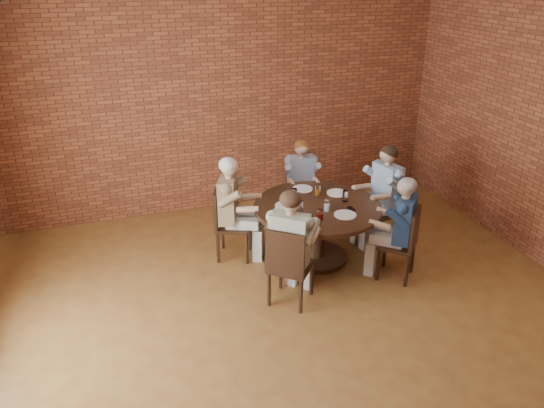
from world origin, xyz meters
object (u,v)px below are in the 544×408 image
object	(u,v)px
diner_d	(291,247)
chair_e	(404,241)
diner_b	(301,184)
diner_e	(399,229)
chair_a	(386,205)
smartphone	(351,209)
chair_c	(227,220)
diner_c	(233,209)
chair_d	(288,264)
chair_b	(300,191)
dining_table	(317,221)
diner_a	(382,195)

from	to	relation	value
diner_d	chair_e	size ratio (longest dim) A/B	1.48
diner_b	diner_e	world-z (taller)	diner_e
chair_a	smartphone	xyz separation A→B (m)	(-0.74, -0.43, 0.25)
chair_c	diner_b	bearing A→B (deg)	-42.90
diner_c	chair_d	distance (m)	1.25
chair_a	diner_e	size ratio (longest dim) A/B	0.74
chair_a	chair_e	distance (m)	0.96
chair_a	diner_b	size ratio (longest dim) A/B	0.76
chair_b	diner_d	distance (m)	1.97
chair_d	dining_table	bearing A→B (deg)	-90.00
chair_a	diner_a	distance (m)	0.18
chair_b	diner_d	world-z (taller)	diner_d
chair_b	smartphone	world-z (taller)	chair_b
diner_d	dining_table	bearing A→B (deg)	-90.00
chair_a	chair_b	bearing A→B (deg)	-143.94
diner_b	diner_c	world-z (taller)	diner_c
diner_c	diner_a	bearing A→B (deg)	-73.72
diner_e	smartphone	world-z (taller)	diner_e
diner_a	diner_d	world-z (taller)	diner_d
diner_d	smartphone	bearing A→B (deg)	-112.11
chair_a	chair_e	world-z (taller)	chair_a
chair_a	chair_c	xyz separation A→B (m)	(-2.11, 0.24, -0.00)
diner_e	smartphone	size ratio (longest dim) A/B	9.81
diner_a	diner_d	bearing A→B (deg)	-70.60
dining_table	chair_a	size ratio (longest dim) A/B	1.66
diner_c	diner_e	world-z (taller)	diner_c
diner_a	chair_e	bearing A→B (deg)	-23.06
diner_a	chair_e	distance (m)	0.94
chair_b	diner_e	distance (m)	1.81
diner_b	diner_d	distance (m)	1.89
dining_table	smartphone	distance (m)	0.46
chair_c	smartphone	world-z (taller)	chair_c
diner_c	chair_b	bearing A→B (deg)	-37.59
dining_table	diner_d	bearing A→B (deg)	-129.92
chair_e	diner_e	bearing A→B (deg)	-90.00
diner_b	diner_d	size ratio (longest dim) A/B	0.93
chair_b	chair_c	xyz separation A→B (m)	(-1.21, -0.62, 0.02)
dining_table	smartphone	xyz separation A→B (m)	(0.33, -0.23, 0.23)
chair_b	diner_e	size ratio (longest dim) A/B	0.70
chair_d	diner_e	world-z (taller)	diner_e
chair_c	dining_table	bearing A→B (deg)	-90.00
diner_c	dining_table	bearing A→B (deg)	-90.00
chair_a	diner_e	bearing A→B (deg)	-31.99
dining_table	diner_a	size ratio (longest dim) A/B	1.17
chair_b	smartphone	xyz separation A→B (m)	(0.15, -1.28, 0.27)
dining_table	diner_d	xyz separation A→B (m)	(-0.62, -0.74, 0.14)
diner_b	chair_e	bearing A→B (deg)	-60.26
diner_c	diner_b	bearing A→B (deg)	-40.10
diner_a	chair_d	size ratio (longest dim) A/B	1.42
chair_a	smartphone	world-z (taller)	chair_a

